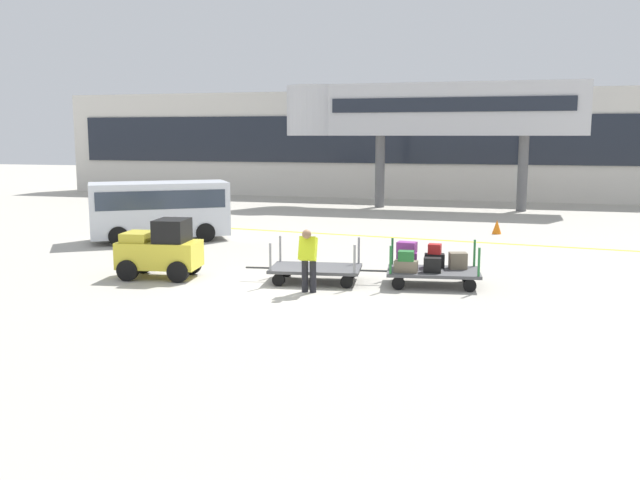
% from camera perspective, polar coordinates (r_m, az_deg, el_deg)
% --- Properties ---
extents(ground_plane, '(120.00, 120.00, 0.00)m').
position_cam_1_polar(ground_plane, '(16.98, -4.25, -4.12)').
color(ground_plane, '#B2ADA0').
extents(apron_lead_line, '(21.78, 2.56, 0.01)m').
position_cam_1_polar(apron_lead_line, '(25.59, 5.85, 0.23)').
color(apron_lead_line, yellow).
rests_on(apron_lead_line, ground_plane).
extents(terminal_building, '(45.33, 2.51, 6.39)m').
position_cam_1_polar(terminal_building, '(41.93, 7.82, 7.87)').
color(terminal_building, beige).
rests_on(terminal_building, ground_plane).
extents(jet_bridge, '(15.19, 3.00, 6.34)m').
position_cam_1_polar(jet_bridge, '(35.89, 8.18, 10.58)').
color(jet_bridge, '#B7B7BC').
rests_on(jet_bridge, ground_plane).
extents(baggage_tug, '(2.23, 1.47, 1.58)m').
position_cam_1_polar(baggage_tug, '(18.65, -13.13, -0.80)').
color(baggage_tug, gold).
rests_on(baggage_tug, ground_plane).
extents(baggage_cart_lead, '(3.07, 1.69, 1.10)m').
position_cam_1_polar(baggage_cart_lead, '(17.68, -0.38, -2.43)').
color(baggage_cart_lead, '#4C4C4F').
rests_on(baggage_cart_lead, ground_plane).
extents(baggage_cart_middle, '(3.07, 1.69, 1.10)m').
position_cam_1_polar(baggage_cart_middle, '(17.52, 8.97, -2.07)').
color(baggage_cart_middle, '#4C4C4F').
rests_on(baggage_cart_middle, ground_plane).
extents(baggage_handler, '(0.42, 0.45, 1.56)m').
position_cam_1_polar(baggage_handler, '(16.39, -0.99, -1.47)').
color(baggage_handler, black).
rests_on(baggage_handler, ground_plane).
extents(shuttle_van, '(5.05, 4.22, 2.10)m').
position_cam_1_polar(shuttle_van, '(25.27, -13.21, 2.74)').
color(shuttle_van, silver).
rests_on(shuttle_van, ground_plane).
extents(safety_cone_near, '(0.36, 0.36, 0.55)m').
position_cam_1_polar(safety_cone_near, '(27.21, 14.51, 1.07)').
color(safety_cone_near, orange).
rests_on(safety_cone_near, ground_plane).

